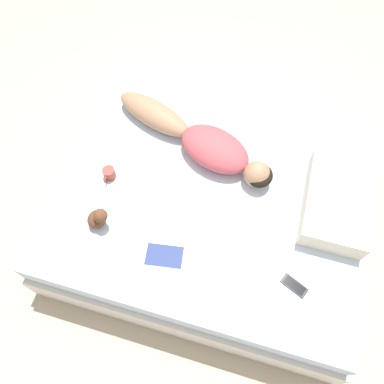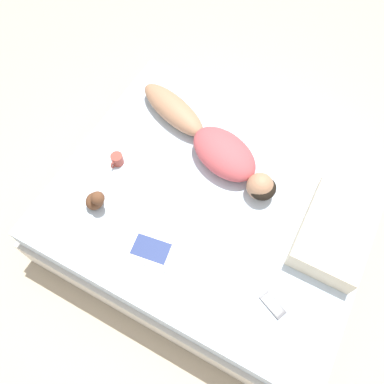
{
  "view_description": "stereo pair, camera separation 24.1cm",
  "coord_description": "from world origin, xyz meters",
  "px_view_note": "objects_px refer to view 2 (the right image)",
  "views": [
    {
      "loc": [
        1.19,
        0.19,
        2.67
      ],
      "look_at": [
        0.09,
        -0.12,
        0.55
      ],
      "focal_mm": 35.0,
      "sensor_mm": 36.0,
      "label": 1
    },
    {
      "loc": [
        1.1,
        0.42,
        2.67
      ],
      "look_at": [
        0.09,
        -0.12,
        0.55
      ],
      "focal_mm": 35.0,
      "sensor_mm": 36.0,
      "label": 2
    }
  ],
  "objects_px": {
    "open_magazine": "(157,234)",
    "person": "(211,142)",
    "cell_phone": "(273,305)",
    "coffee_mug": "(117,159)"
  },
  "relations": [
    {
      "from": "open_magazine",
      "to": "cell_phone",
      "type": "bearing_deg",
      "value": 76.83
    },
    {
      "from": "open_magazine",
      "to": "coffee_mug",
      "type": "xyz_separation_m",
      "value": [
        -0.33,
        -0.51,
        0.04
      ]
    },
    {
      "from": "open_magazine",
      "to": "coffee_mug",
      "type": "height_order",
      "value": "coffee_mug"
    },
    {
      "from": "cell_phone",
      "to": "coffee_mug",
      "type": "bearing_deg",
      "value": -82.39
    },
    {
      "from": "person",
      "to": "cell_phone",
      "type": "xyz_separation_m",
      "value": [
        0.79,
        0.79,
        -0.08
      ]
    },
    {
      "from": "open_magazine",
      "to": "person",
      "type": "bearing_deg",
      "value": 171.3
    },
    {
      "from": "open_magazine",
      "to": "cell_phone",
      "type": "xyz_separation_m",
      "value": [
        0.06,
        0.8,
        0.0
      ]
    },
    {
      "from": "person",
      "to": "cell_phone",
      "type": "height_order",
      "value": "person"
    },
    {
      "from": "person",
      "to": "cell_phone",
      "type": "distance_m",
      "value": 1.12
    },
    {
      "from": "person",
      "to": "coffee_mug",
      "type": "height_order",
      "value": "person"
    }
  ]
}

